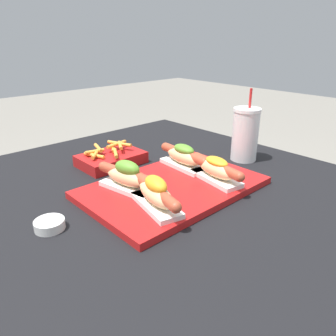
# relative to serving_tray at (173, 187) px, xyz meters

# --- Properties ---
(patio_table) EXTENTS (1.08, 1.08, 0.72)m
(patio_table) POSITION_rel_serving_tray_xyz_m (-0.03, 0.06, -0.37)
(patio_table) COLOR black
(patio_table) RESTS_ON ground_plane
(serving_tray) EXTENTS (0.46, 0.30, 0.02)m
(serving_tray) POSITION_rel_serving_tray_xyz_m (0.00, 0.00, 0.00)
(serving_tray) COLOR red
(serving_tray) RESTS_ON patio_table
(hot_dog_0) EXTENTS (0.09, 0.19, 0.07)m
(hot_dog_0) POSITION_rel_serving_tray_xyz_m (-0.11, -0.06, 0.04)
(hot_dog_0) COLOR white
(hot_dog_0) RESTS_ON serving_tray
(hot_dog_1) EXTENTS (0.08, 0.20, 0.06)m
(hot_dog_1) POSITION_rel_serving_tray_xyz_m (0.10, -0.06, 0.04)
(hot_dog_1) COLOR white
(hot_dog_1) RESTS_ON serving_tray
(hot_dog_2) EXTENTS (0.09, 0.19, 0.08)m
(hot_dog_2) POSITION_rel_serving_tray_xyz_m (-0.10, 0.06, 0.04)
(hot_dog_2) COLOR white
(hot_dog_2) RESTS_ON serving_tray
(hot_dog_3) EXTENTS (0.07, 0.20, 0.07)m
(hot_dog_3) POSITION_rel_serving_tray_xyz_m (0.11, 0.07, 0.04)
(hot_dog_3) COLOR white
(hot_dog_3) RESTS_ON serving_tray
(sauce_bowl) EXTENTS (0.06, 0.06, 0.02)m
(sauce_bowl) POSITION_rel_serving_tray_xyz_m (-0.32, 0.04, 0.00)
(sauce_bowl) COLOR silver
(sauce_bowl) RESTS_ON patio_table
(drink_cup) EXTENTS (0.09, 0.09, 0.23)m
(drink_cup) POSITION_rel_serving_tray_xyz_m (0.33, 0.01, 0.08)
(drink_cup) COLOR white
(drink_cup) RESTS_ON patio_table
(fries_basket) EXTENTS (0.20, 0.13, 0.06)m
(fries_basket) POSITION_rel_serving_tray_xyz_m (-0.01, 0.27, 0.01)
(fries_basket) COLOR #B21919
(fries_basket) RESTS_ON patio_table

